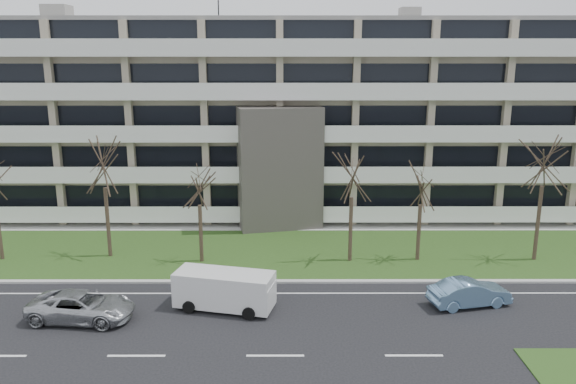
{
  "coord_description": "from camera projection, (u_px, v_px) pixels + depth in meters",
  "views": [
    {
      "loc": [
        0.51,
        -21.81,
        12.66
      ],
      "look_at": [
        0.57,
        10.0,
        4.82
      ],
      "focal_mm": 35.0,
      "sensor_mm": 36.0,
      "label": 1
    }
  ],
  "objects": [
    {
      "name": "tree_3",
      "position": [
        199.0,
        182.0,
        33.94
      ],
      "size": [
        3.29,
        3.29,
        6.58
      ],
      "color": "#382B21",
      "rests_on": "ground"
    },
    {
      "name": "ground",
      "position": [
        275.0,
        356.0,
        24.21
      ],
      "size": [
        160.0,
        160.0,
        0.0
      ],
      "primitive_type": "plane",
      "color": "black",
      "rests_on": "ground"
    },
    {
      "name": "white_van",
      "position": [
        226.0,
        287.0,
        28.45
      ],
      "size": [
        5.29,
        2.95,
        1.94
      ],
      "rotation": [
        0.0,
        0.0,
        -0.23
      ],
      "color": "silver",
      "rests_on": "ground"
    },
    {
      "name": "tree_6",
      "position": [
        545.0,
        156.0,
        33.85
      ],
      "size": [
        4.3,
        4.3,
        8.6
      ],
      "color": "#382B21",
      "rests_on": "ground"
    },
    {
      "name": "tree_5",
      "position": [
        422.0,
        183.0,
        34.24
      ],
      "size": [
        3.23,
        3.23,
        6.46
      ],
      "color": "#382B21",
      "rests_on": "ground"
    },
    {
      "name": "silver_pickup",
      "position": [
        82.0,
        306.0,
        27.33
      ],
      "size": [
        5.28,
        2.82,
        1.41
      ],
      "primitive_type": "imported",
      "rotation": [
        0.0,
        0.0,
        1.48
      ],
      "color": "#AEB1B6",
      "rests_on": "ground"
    },
    {
      "name": "curb",
      "position": [
        278.0,
        281.0,
        31.96
      ],
      "size": [
        90.0,
        0.35,
        0.12
      ],
      "primitive_type": "cube",
      "color": "#B2B2AD",
      "rests_on": "ground"
    },
    {
      "name": "grass_verge",
      "position": [
        279.0,
        252.0,
        36.82
      ],
      "size": [
        90.0,
        10.0,
        0.06
      ],
      "primitive_type": "cube",
      "color": "#264316",
      "rests_on": "ground"
    },
    {
      "name": "tree_4",
      "position": [
        352.0,
        172.0,
        33.92
      ],
      "size": [
        3.68,
        3.68,
        7.37
      ],
      "color": "#382B21",
      "rests_on": "ground"
    },
    {
      "name": "blue_sedan",
      "position": [
        469.0,
        293.0,
        28.91
      ],
      "size": [
        4.43,
        2.37,
        1.39
      ],
      "primitive_type": "imported",
      "rotation": [
        0.0,
        0.0,
        1.8
      ],
      "color": "#74A0CA",
      "rests_on": "ground"
    },
    {
      "name": "tree_2",
      "position": [
        103.0,
        160.0,
        34.55
      ],
      "size": [
        4.06,
        4.06,
        8.13
      ],
      "color": "#382B21",
      "rests_on": "ground"
    },
    {
      "name": "lane_edge_line",
      "position": [
        278.0,
        293.0,
        30.52
      ],
      "size": [
        90.0,
        0.12,
        0.01
      ],
      "primitive_type": "cube",
      "color": "white",
      "rests_on": "ground"
    },
    {
      "name": "sidewalk",
      "position": [
        280.0,
        227.0,
        42.16
      ],
      "size": [
        90.0,
        2.0,
        0.08
      ],
      "primitive_type": "cube",
      "color": "#B2B2AD",
      "rests_on": "ground"
    },
    {
      "name": "apartment_building",
      "position": [
        281.0,
        116.0,
        46.97
      ],
      "size": [
        60.5,
        15.1,
        18.75
      ],
      "color": "tan",
      "rests_on": "ground"
    }
  ]
}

